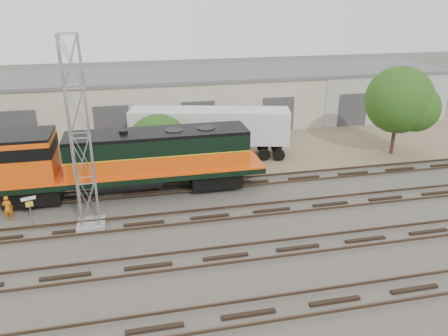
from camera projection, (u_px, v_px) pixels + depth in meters
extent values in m
plane|color=#47423A|center=(215.00, 230.00, 25.54)|extent=(140.00, 140.00, 0.00)
cube|color=#726047|center=(182.00, 147.00, 39.13)|extent=(80.00, 16.00, 0.02)
cube|color=black|center=(249.00, 314.00, 18.72)|extent=(80.00, 2.40, 0.14)
cube|color=#4C3828|center=(254.00, 324.00, 17.99)|extent=(80.00, 0.08, 0.14)
cube|color=#4C3828|center=(244.00, 300.00, 19.35)|extent=(80.00, 0.08, 0.14)
cube|color=black|center=(226.00, 257.00, 22.80)|extent=(80.00, 2.40, 0.14)
cube|color=#4C3828|center=(229.00, 263.00, 22.07)|extent=(80.00, 0.08, 0.14)
cube|color=#4C3828|center=(223.00, 247.00, 23.43)|extent=(80.00, 0.08, 0.14)
cube|color=black|center=(210.00, 217.00, 26.88)|extent=(80.00, 2.40, 0.14)
cube|color=#4C3828|center=(212.00, 220.00, 26.15)|extent=(80.00, 0.08, 0.14)
cube|color=#4C3828|center=(208.00, 209.00, 27.50)|extent=(80.00, 0.08, 0.14)
cube|color=black|center=(198.00, 187.00, 30.95)|extent=(80.00, 2.40, 0.14)
cube|color=#4C3828|center=(200.00, 190.00, 30.22)|extent=(80.00, 0.08, 0.14)
cube|color=#4C3828|center=(196.00, 181.00, 31.58)|extent=(80.00, 0.08, 0.14)
cube|color=#BFB79F|center=(171.00, 100.00, 45.45)|extent=(58.00, 10.00, 5.00)
cube|color=#59595B|center=(170.00, 74.00, 44.46)|extent=(58.40, 10.40, 0.30)
cube|color=#999993|center=(388.00, 100.00, 45.25)|extent=(14.00, 0.10, 5.00)
cube|color=#333335|center=(19.00, 130.00, 38.37)|extent=(3.20, 0.12, 3.40)
cube|color=#333335|center=(112.00, 124.00, 39.97)|extent=(3.20, 0.12, 3.40)
cube|color=#333335|center=(198.00, 119.00, 41.56)|extent=(3.20, 0.12, 3.40)
cube|color=#333335|center=(278.00, 114.00, 43.15)|extent=(3.20, 0.12, 3.40)
cube|color=#333335|center=(352.00, 110.00, 44.75)|extent=(3.20, 0.12, 3.40)
cube|color=black|center=(34.00, 191.00, 28.51)|extent=(3.50, 2.62, 1.09)
cube|color=black|center=(214.00, 176.00, 30.91)|extent=(3.50, 2.62, 1.09)
cube|color=black|center=(127.00, 173.00, 29.44)|extent=(18.57, 3.28, 0.38)
cylinder|color=black|center=(128.00, 183.00, 29.69)|extent=(4.59, 1.20, 1.20)
cube|color=#DF4B0A|center=(159.00, 159.00, 29.55)|extent=(12.02, 2.84, 1.31)
cube|color=black|center=(158.00, 142.00, 29.11)|extent=(12.02, 2.84, 1.09)
cube|color=black|center=(157.00, 133.00, 28.86)|extent=(12.02, 2.84, 0.22)
cube|color=#DF4B0A|center=(28.00, 158.00, 27.64)|extent=(3.28, 3.28, 2.84)
cube|color=black|center=(24.00, 135.00, 27.07)|extent=(3.28, 3.28, 0.17)
cube|color=gray|center=(91.00, 223.00, 26.03)|extent=(1.62, 1.62, 0.20)
cylinder|color=gray|center=(72.00, 133.00, 24.32)|extent=(0.08, 0.08, 10.80)
cylinder|color=gray|center=(90.00, 132.00, 24.52)|extent=(0.08, 0.08, 10.80)
cylinder|color=gray|center=(70.00, 139.00, 23.42)|extent=(0.08, 0.08, 10.80)
cylinder|color=gray|center=(89.00, 138.00, 23.62)|extent=(0.08, 0.08, 10.80)
cylinder|color=gray|center=(31.00, 212.00, 25.52)|extent=(0.06, 0.06, 1.98)
cube|color=white|center=(28.00, 199.00, 25.20)|extent=(0.78, 0.28, 0.20)
cube|color=yellow|center=(29.00, 204.00, 25.33)|extent=(0.40, 0.16, 0.31)
imported|color=#D7650B|center=(8.00, 208.00, 26.35)|extent=(0.59, 0.39, 1.61)
cube|color=silver|center=(210.00, 125.00, 36.17)|extent=(13.31, 5.62, 2.71)
cube|color=black|center=(270.00, 150.00, 36.87)|extent=(2.94, 3.01, 1.00)
cube|color=black|center=(149.00, 152.00, 36.09)|extent=(0.15, 0.15, 1.31)
cube|color=black|center=(153.00, 144.00, 37.95)|extent=(0.15, 0.15, 1.31)
cube|color=#152094|center=(409.00, 117.00, 45.66)|extent=(2.08, 2.03, 1.50)
cube|color=maroon|center=(408.00, 117.00, 46.09)|extent=(1.64, 1.55, 1.40)
cylinder|color=#382619|center=(160.00, 169.00, 33.81)|extent=(0.33, 0.33, 0.44)
sphere|color=#224915|center=(159.00, 146.00, 33.10)|extent=(4.79, 4.79, 4.79)
sphere|color=#224915|center=(173.00, 154.00, 32.82)|extent=(3.35, 3.35, 3.35)
cylinder|color=#382619|center=(393.00, 138.00, 37.12)|extent=(0.32, 0.32, 2.76)
sphere|color=#224915|center=(399.00, 100.00, 35.89)|extent=(5.52, 5.52, 5.52)
sphere|color=#224915|center=(416.00, 108.00, 35.56)|extent=(3.86, 3.86, 3.86)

